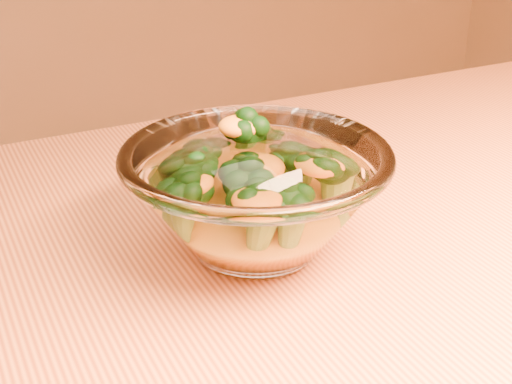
% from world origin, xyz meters
% --- Properties ---
extents(glass_bowl, '(0.20, 0.20, 0.09)m').
position_xyz_m(glass_bowl, '(0.02, 0.09, 0.80)').
color(glass_bowl, white).
rests_on(glass_bowl, table).
extents(cheese_sauce, '(0.10, 0.10, 0.03)m').
position_xyz_m(cheese_sauce, '(0.02, 0.09, 0.78)').
color(cheese_sauce, orange).
rests_on(cheese_sauce, glass_bowl).
extents(broccoli_heap, '(0.14, 0.12, 0.08)m').
position_xyz_m(broccoli_heap, '(0.02, 0.10, 0.81)').
color(broccoli_heap, black).
rests_on(broccoli_heap, cheese_sauce).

